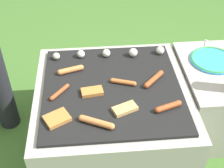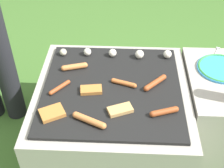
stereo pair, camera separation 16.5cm
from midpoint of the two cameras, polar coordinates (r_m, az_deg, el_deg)
ground_plane at (r=1.98m, az=2.42°, el=-10.20°), size 14.00×14.00×0.00m
grill at (r=1.81m, az=2.61°, el=-5.88°), size 0.83×0.83×0.44m
side_ledge at (r=1.99m, az=20.66°, el=-3.93°), size 0.38×0.59×0.44m
sausage_front_center at (r=1.65m, az=-6.76°, el=-0.74°), size 0.10×0.12×0.02m
sausage_front_right at (r=1.67m, az=5.00°, el=0.07°), size 0.14×0.06×0.02m
sausage_mid_left at (r=1.78m, az=-4.26°, el=3.08°), size 0.15×0.07×0.03m
sausage_back_left at (r=1.54m, az=12.59°, el=-5.09°), size 0.14×0.07×0.03m
sausage_back_right at (r=1.47m, az=-0.98°, el=-6.80°), size 0.17×0.10×0.03m
sausage_front_left at (r=1.69m, az=10.67°, el=0.12°), size 0.13×0.13×0.03m
bread_slice_left at (r=1.63m, az=-0.94°, el=-1.19°), size 0.12×0.08×0.02m
bread_slice_center at (r=1.53m, az=4.60°, el=-4.86°), size 0.13×0.10×0.02m
bread_slice_right at (r=1.52m, az=-7.87°, el=-5.39°), size 0.14×0.13×0.02m
mushroom_row at (r=1.87m, az=3.98°, el=5.54°), size 0.67×0.06×0.05m
plate_colorful at (r=1.91m, az=21.69°, el=2.62°), size 0.27×0.27×0.02m
fork_utensil at (r=2.02m, az=20.59°, el=4.97°), size 0.09×0.18×0.01m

